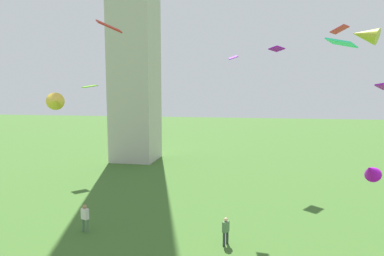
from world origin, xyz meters
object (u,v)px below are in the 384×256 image
object	(u,v)px
kite_flying_0	(339,29)
kite_flying_3	(365,35)
kite_flying_5	(341,43)
kite_flying_8	(233,57)
person_1	(85,217)
person_0	(226,229)
kite_flying_1	(90,86)
kite_flying_9	(109,26)
kite_flying_4	(277,49)
kite_flying_2	(371,171)
kite_flying_6	(56,101)

from	to	relation	value
kite_flying_0	kite_flying_3	xyz separation A→B (m)	(0.70, -3.13, -1.01)
kite_flying_5	kite_flying_8	xyz separation A→B (m)	(-4.54, 10.32, 0.80)
person_1	person_0	bearing A→B (deg)	20.75
person_0	person_1	bearing A→B (deg)	-63.53
person_0	kite_flying_5	size ratio (longest dim) A/B	1.42
kite_flying_1	kite_flying_5	xyz separation A→B (m)	(19.94, -17.72, 0.95)
kite_flying_8	kite_flying_9	size ratio (longest dim) A/B	0.48
person_0	kite_flying_9	distance (m)	15.77
kite_flying_0	kite_flying_4	bearing A→B (deg)	-19.91
person_0	person_1	size ratio (longest dim) A/B	0.92
kite_flying_3	kite_flying_9	xyz separation A→B (m)	(-16.81, -0.22, 1.18)
person_1	kite_flying_8	distance (m)	14.62
kite_flying_2	kite_flying_8	xyz separation A→B (m)	(-7.91, 4.38, 6.86)
person_1	kite_flying_8	size ratio (longest dim) A/B	1.80
kite_flying_5	kite_flying_4	bearing A→B (deg)	133.93
person_0	kite_flying_8	size ratio (longest dim) A/B	1.65
person_1	kite_flying_5	xyz separation A→B (m)	(13.32, -4.77, 9.49)
kite_flying_0	kite_flying_8	distance (m)	7.88
kite_flying_9	kite_flying_6	bearing A→B (deg)	-139.24
kite_flying_4	kite_flying_5	bearing A→B (deg)	-140.71
kite_flying_6	kite_flying_9	size ratio (longest dim) A/B	0.86
kite_flying_0	kite_flying_6	size ratio (longest dim) A/B	0.74
kite_flying_6	kite_flying_9	distance (m)	7.61
person_1	kite_flying_8	xyz separation A→B (m)	(8.78, 5.55, 10.29)
kite_flying_4	kite_flying_0	bearing A→B (deg)	-115.37
person_0	kite_flying_5	bearing A→B (deg)	69.61
person_1	kite_flying_6	world-z (taller)	kite_flying_6
kite_flying_8	person_0	bearing A→B (deg)	171.98
kite_flying_6	kite_flying_9	xyz separation A→B (m)	(0.64, 5.53, 5.18)
kite_flying_0	kite_flying_5	bearing A→B (deg)	118.47
kite_flying_5	kite_flying_3	bearing A→B (deg)	109.17
kite_flying_1	kite_flying_8	xyz separation A→B (m)	(15.41, -7.39, 1.75)
kite_flying_1	kite_flying_3	world-z (taller)	kite_flying_3
kite_flying_8	kite_flying_9	distance (m)	9.10
kite_flying_0	kite_flying_4	size ratio (longest dim) A/B	0.75
kite_flying_5	kite_flying_8	size ratio (longest dim) A/B	1.17
kite_flying_5	kite_flying_2	bearing A→B (deg)	101.66
kite_flying_4	kite_flying_1	bearing A→B (deg)	130.90
person_1	kite_flying_1	distance (m)	16.86
kite_flying_6	kite_flying_1	bearing A→B (deg)	76.66
person_1	kite_flying_2	bearing A→B (deg)	24.75
person_0	kite_flying_0	size ratio (longest dim) A/B	1.25
kite_flying_1	kite_flying_6	xyz separation A→B (m)	(6.09, -14.60, -1.25)
person_0	kite_flying_8	bearing A→B (deg)	-152.99
kite_flying_0	kite_flying_4	distance (m)	8.10
person_1	kite_flying_0	distance (m)	21.60
kite_flying_1	kite_flying_2	xyz separation A→B (m)	(23.32, -11.77, -5.10)
kite_flying_2	kite_flying_4	distance (m)	16.35
kite_flying_0	kite_flying_2	xyz separation A→B (m)	(0.47, -6.06, -8.86)
person_1	kite_flying_0	xyz separation A→B (m)	(16.22, 7.24, 12.29)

